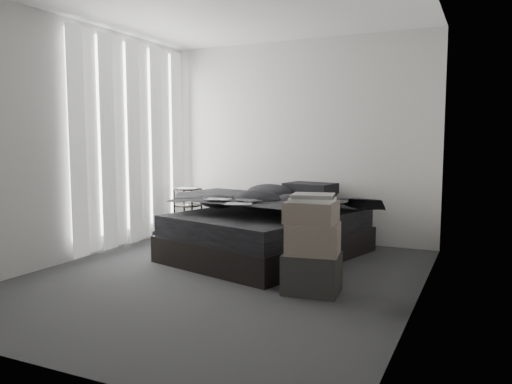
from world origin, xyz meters
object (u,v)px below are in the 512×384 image
at_px(side_stand, 188,213).
at_px(bed, 269,244).
at_px(box_lower, 312,273).
at_px(laptop, 300,191).

bearing_deg(side_stand, bed, -21.61).
bearing_deg(bed, box_lower, -36.12).
xyz_separation_m(laptop, box_lower, (0.50, -1.06, -0.59)).
bearing_deg(laptop, bed, -154.50).
height_order(laptop, box_lower, laptop).
bearing_deg(laptop, box_lower, -31.37).
distance_m(bed, side_stand, 1.57).
height_order(laptop, side_stand, laptop).
bearing_deg(side_stand, box_lower, -35.82).
distance_m(bed, laptop, 0.74).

